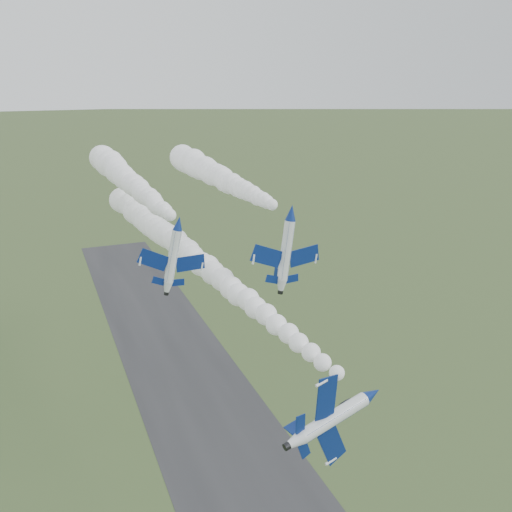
{
  "coord_description": "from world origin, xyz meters",
  "views": [
    {
      "loc": [
        -26.5,
        -54.37,
        63.55
      ],
      "look_at": [
        1.64,
        16.41,
        38.77
      ],
      "focal_mm": 40.0,
      "sensor_mm": 36.0,
      "label": 1
    }
  ],
  "objects": [
    {
      "name": "runway",
      "position": [
        0.0,
        30.0,
        0.02
      ],
      "size": [
        24.0,
        260.0,
        0.04
      ],
      "primitive_type": "cube",
      "color": "#29292C",
      "rests_on": "ground"
    },
    {
      "name": "jet_lead",
      "position": [
        4.53,
        -9.84,
        30.92
      ],
      "size": [
        4.24,
        12.7,
        10.39
      ],
      "rotation": [
        0.0,
        1.4,
        0.21
      ],
      "color": "white"
    },
    {
      "name": "smoke_trail_jet_lead",
      "position": [
        -2.96,
        30.9,
        34.28
      ],
      "size": [
        21.09,
        76.21,
        5.29
      ],
      "primitive_type": null,
      "rotation": [
        0.0,
        0.0,
        0.21
      ],
      "color": "white"
    },
    {
      "name": "jet_pair_left",
      "position": [
        -8.66,
        18.81,
        43.93
      ],
      "size": [
        9.16,
        11.28,
        3.27
      ],
      "rotation": [
        0.0,
        0.22,
        0.01
      ],
      "color": "white"
    },
    {
      "name": "smoke_trail_jet_pair_left",
      "position": [
        -10.2,
        50.29,
        44.64
      ],
      "size": [
        6.2,
        58.63,
        5.62
      ],
      "primitive_type": null,
      "rotation": [
        0.0,
        0.0,
        0.01
      ],
      "color": "white"
    },
    {
      "name": "jet_pair_right",
      "position": [
        8.13,
        18.68,
        43.94
      ],
      "size": [
        11.38,
        13.71,
        3.53
      ],
      "rotation": [
        0.0,
        0.13,
        0.07
      ],
      "color": "white"
    },
    {
      "name": "smoke_trail_jet_pair_right",
      "position": [
        6.72,
        48.81,
        44.47
      ],
      "size": [
        9.79,
        54.26,
        5.83
      ],
      "primitive_type": null,
      "rotation": [
        0.0,
        0.0,
        0.07
      ],
      "color": "white"
    }
  ]
}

